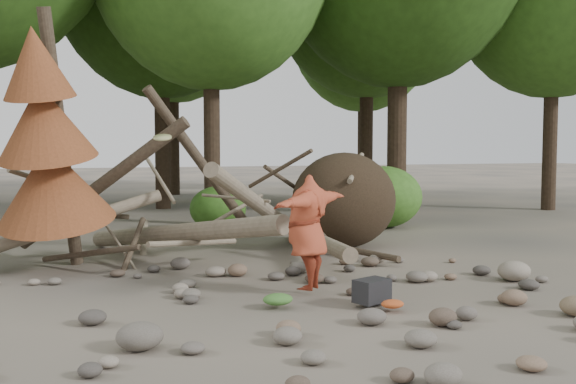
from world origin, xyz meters
name	(u,v)px	position (x,y,z in m)	size (l,w,h in m)	color
ground	(305,307)	(0.00, 0.00, 0.00)	(120.00, 120.00, 0.00)	#514C44
deadfall_pile	(319,203)	(2.02, 4.24, 0.95)	(8.55, 5.24, 3.30)	#332619
dead_conifer	(48,146)	(-3.12, 3.37, 2.11)	(2.06, 2.16, 4.35)	#4C3F30
bush_mid	(218,209)	(0.80, 7.80, 0.56)	(1.40, 1.40, 1.12)	#37691E
bush_right	(383,197)	(5.00, 7.00, 0.80)	(2.00, 2.00, 1.60)	#447D26
frisbee_thrower	(307,232)	(0.29, 0.62, 0.89)	(3.04, 1.72, 2.20)	#AE4127
backpack	(372,295)	(0.83, -0.30, 0.15)	(0.45, 0.30, 0.30)	black
cloth_green	(278,303)	(-0.37, 0.02, 0.07)	(0.39, 0.33, 0.15)	#3D6F2C
cloth_orange	(392,308)	(0.94, -0.65, 0.05)	(0.30, 0.24, 0.11)	#B3481E
boulder_front_left	(140,336)	(-2.26, -1.08, 0.15)	(0.49, 0.44, 0.29)	#605A50
boulder_front_right	(576,306)	(2.98, -1.60, 0.12)	(0.42, 0.37, 0.25)	brown
boulder_mid_right	(514,271)	(3.67, 0.37, 0.16)	(0.52, 0.47, 0.31)	gray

